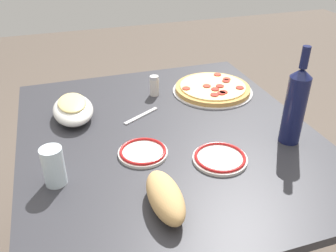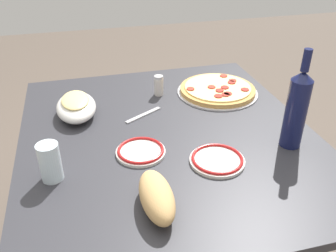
{
  "view_description": "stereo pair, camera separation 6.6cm",
  "coord_description": "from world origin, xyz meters",
  "views": [
    {
      "loc": [
        1.05,
        -0.34,
        1.43
      ],
      "look_at": [
        0.0,
        0.0,
        0.77
      ],
      "focal_mm": 38.85,
      "sensor_mm": 36.0,
      "label": 1
    },
    {
      "loc": [
        1.07,
        -0.28,
        1.43
      ],
      "look_at": [
        0.0,
        0.0,
        0.77
      ],
      "focal_mm": 38.85,
      "sensor_mm": 36.0,
      "label": 2
    }
  ],
  "objects": [
    {
      "name": "side_plate_far",
      "position": [
        0.21,
        0.11,
        0.74
      ],
      "size": [
        0.18,
        0.18,
        0.02
      ],
      "color": "white",
      "rests_on": "dining_table"
    },
    {
      "name": "water_glass",
      "position": [
        0.16,
        -0.4,
        0.8
      ],
      "size": [
        0.06,
        0.06,
        0.12
      ],
      "primitive_type": "cylinder",
      "color": "silver",
      "rests_on": "dining_table"
    },
    {
      "name": "fork_left",
      "position": [
        -0.15,
        -0.06,
        0.74
      ],
      "size": [
        0.1,
        0.16,
        0.0
      ],
      "primitive_type": "cube",
      "rotation": [
        0.0,
        0.0,
        5.24
      ],
      "color": "#B7B7BC",
      "rests_on": "dining_table"
    },
    {
      "name": "bread_loaf",
      "position": [
        0.36,
        -0.12,
        0.78
      ],
      "size": [
        0.21,
        0.09,
        0.08
      ],
      "primitive_type": "ellipsoid",
      "color": "tan",
      "rests_on": "dining_table"
    },
    {
      "name": "side_plate_near",
      "position": [
        0.1,
        -0.12,
        0.74
      ],
      "size": [
        0.16,
        0.16,
        0.02
      ],
      "color": "white",
      "rests_on": "dining_table"
    },
    {
      "name": "pepperoni_pizza",
      "position": [
        -0.27,
        0.29,
        0.75
      ],
      "size": [
        0.35,
        0.35,
        0.03
      ],
      "color": "#B7B7BC",
      "rests_on": "dining_table"
    },
    {
      "name": "dining_table",
      "position": [
        0.0,
        0.0,
        0.62
      ],
      "size": [
        1.16,
        1.03,
        0.74
      ],
      "color": "#2D2D33",
      "rests_on": "ground"
    },
    {
      "name": "spice_shaker",
      "position": [
        -0.32,
        0.04,
        0.78
      ],
      "size": [
        0.04,
        0.04,
        0.09
      ],
      "color": "silver",
      "rests_on": "dining_table"
    },
    {
      "name": "baked_pasta_dish",
      "position": [
        -0.22,
        -0.31,
        0.78
      ],
      "size": [
        0.24,
        0.15,
        0.08
      ],
      "color": "white",
      "rests_on": "dining_table"
    },
    {
      "name": "wine_bottle",
      "position": [
        0.17,
        0.38,
        0.88
      ],
      "size": [
        0.07,
        0.07,
        0.34
      ],
      "color": "#141942",
      "rests_on": "dining_table"
    }
  ]
}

